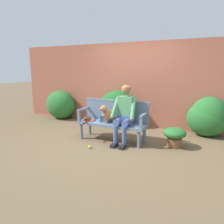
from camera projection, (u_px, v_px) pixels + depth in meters
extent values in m
plane|color=brown|center=(112.00, 140.00, 4.98)|extent=(40.00, 40.00, 0.00)
cube|color=#9E5642|center=(136.00, 85.00, 6.23)|extent=(8.00, 0.30, 2.39)
ellipsoid|color=#286B2D|center=(61.00, 105.00, 7.09)|extent=(1.05, 0.74, 0.94)
ellipsoid|color=#1E5B23|center=(117.00, 108.00, 6.19)|extent=(1.11, 0.86, 1.04)
ellipsoid|color=#286B2D|center=(209.00, 117.00, 5.21)|extent=(0.89, 0.72, 0.99)
ellipsoid|color=#286B2D|center=(207.00, 119.00, 5.23)|extent=(0.97, 0.73, 0.87)
cube|color=slate|center=(112.00, 124.00, 4.90)|extent=(1.60, 0.51, 0.06)
cylinder|color=slate|center=(81.00, 131.00, 5.07)|extent=(0.07, 0.07, 0.37)
cylinder|color=slate|center=(139.00, 140.00, 4.47)|extent=(0.07, 0.07, 0.37)
cylinder|color=slate|center=(90.00, 127.00, 5.42)|extent=(0.07, 0.07, 0.37)
cylinder|color=slate|center=(144.00, 134.00, 4.81)|extent=(0.07, 0.07, 0.37)
cube|color=slate|center=(116.00, 111.00, 5.05)|extent=(1.60, 0.05, 0.46)
cube|color=slate|center=(116.00, 101.00, 5.00)|extent=(1.64, 0.06, 0.04)
cube|color=slate|center=(79.00, 116.00, 5.00)|extent=(0.06, 0.06, 0.24)
cube|color=slate|center=(84.00, 109.00, 5.16)|extent=(0.06, 0.51, 0.04)
cube|color=slate|center=(141.00, 123.00, 4.36)|extent=(0.06, 0.06, 0.24)
cube|color=slate|center=(144.00, 115.00, 4.52)|extent=(0.06, 0.51, 0.04)
cube|color=black|center=(114.00, 145.00, 4.57)|extent=(0.10, 0.24, 0.07)
cylinder|color=#475B93|center=(116.00, 134.00, 4.59)|extent=(0.10, 0.10, 0.38)
cylinder|color=#475B93|center=(119.00, 121.00, 4.69)|extent=(0.15, 0.32, 0.15)
cube|color=black|center=(123.00, 147.00, 4.48)|extent=(0.10, 0.24, 0.07)
cylinder|color=#475B93|center=(124.00, 135.00, 4.51)|extent=(0.10, 0.10, 0.38)
cylinder|color=#475B93|center=(127.00, 122.00, 4.60)|extent=(0.15, 0.32, 0.15)
cube|color=#475B93|center=(126.00, 119.00, 4.78)|extent=(0.32, 0.24, 0.20)
cube|color=#519960|center=(126.00, 108.00, 4.75)|extent=(0.34, 0.22, 0.52)
cylinder|color=#519960|center=(115.00, 107.00, 4.73)|extent=(0.14, 0.33, 0.45)
sphere|color=#936B4C|center=(112.00, 117.00, 4.67)|extent=(0.09, 0.09, 0.09)
cylinder|color=#519960|center=(133.00, 109.00, 4.55)|extent=(0.14, 0.33, 0.45)
sphere|color=#936B4C|center=(132.00, 119.00, 4.47)|extent=(0.09, 0.09, 0.09)
sphere|color=#936B4C|center=(126.00, 90.00, 4.65)|extent=(0.20, 0.20, 0.20)
ellipsoid|color=olive|center=(126.00, 88.00, 4.65)|extent=(0.21, 0.21, 0.14)
cylinder|color=#AD7042|center=(105.00, 121.00, 4.91)|extent=(0.04, 0.04, 0.08)
cylinder|color=#AD7042|center=(107.00, 122.00, 4.81)|extent=(0.04, 0.04, 0.08)
cylinder|color=#AD7042|center=(112.00, 120.00, 4.98)|extent=(0.04, 0.04, 0.08)
cylinder|color=#AD7042|center=(114.00, 121.00, 4.89)|extent=(0.04, 0.04, 0.08)
ellipsoid|color=#AD7042|center=(109.00, 115.00, 4.87)|extent=(0.34, 0.35, 0.23)
sphere|color=#AD7042|center=(105.00, 115.00, 4.82)|extent=(0.14, 0.14, 0.14)
sphere|color=#AD7042|center=(104.00, 108.00, 4.78)|extent=(0.15, 0.15, 0.15)
ellipsoid|color=#AD7042|center=(101.00, 109.00, 4.76)|extent=(0.10, 0.11, 0.05)
ellipsoid|color=#AD7042|center=(103.00, 108.00, 4.84)|extent=(0.06, 0.05, 0.11)
ellipsoid|color=#AD7042|center=(105.00, 109.00, 4.73)|extent=(0.06, 0.05, 0.11)
sphere|color=#AD7042|center=(115.00, 112.00, 4.92)|extent=(0.07, 0.07, 0.07)
torus|color=red|center=(89.00, 120.00, 5.10)|extent=(0.34, 0.34, 0.02)
cylinder|color=silver|center=(89.00, 120.00, 5.10)|extent=(0.25, 0.25, 0.00)
cube|color=red|center=(87.00, 121.00, 4.94)|extent=(0.05, 0.08, 0.02)
cylinder|color=black|center=(85.00, 123.00, 4.81)|extent=(0.07, 0.22, 0.03)
ellipsoid|color=brown|center=(88.00, 118.00, 5.11)|extent=(0.24, 0.20, 0.09)
cube|color=#2856A3|center=(106.00, 118.00, 5.02)|extent=(0.33, 0.27, 0.14)
sphere|color=#CCDB33|center=(90.00, 147.00, 4.47)|extent=(0.07, 0.07, 0.07)
cylinder|color=brown|center=(174.00, 142.00, 4.55)|extent=(0.29, 0.29, 0.19)
torus|color=brown|center=(174.00, 138.00, 4.53)|extent=(0.32, 0.32, 0.02)
ellipsoid|color=#286B2D|center=(175.00, 133.00, 4.51)|extent=(0.48, 0.48, 0.23)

